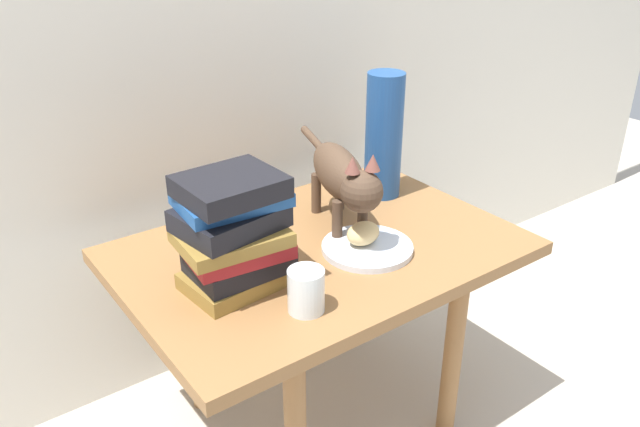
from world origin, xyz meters
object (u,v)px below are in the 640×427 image
Objects in this scene: green_vase at (384,136)px; candle_jar at (306,293)px; plate at (367,248)px; bread_roll at (363,233)px; side_table at (320,270)px; cat at (342,177)px; book_stack at (234,233)px.

candle_jar is (-0.46, -0.32, -0.12)m from green_vase.
plate is 0.03m from bread_roll.
candle_jar reaches higher than side_table.
side_table is at bearing -157.82° from cat.
side_table is 0.30m from book_stack.
plate is 0.63× the size of green_vase.
green_vase reaches higher than side_table.
bread_roll is 0.14m from cat.
green_vase is at bearing 41.19° from bread_roll.
bread_roll is at bearing -138.81° from green_vase.
plate is at bearing 23.95° from candle_jar.
green_vase is at bearing 34.40° from candle_jar.
book_stack is 0.75× the size of green_vase.
plate is 0.17m from cat.
book_stack is at bearing -162.40° from green_vase.
candle_jar reaches higher than plate.
plate is at bearing -136.78° from green_vase.
plate is 0.32m from book_stack.
candle_jar is at bearing -156.05° from plate.
book_stack reaches higher than cat.
side_table is 10.86× the size of bread_roll.
book_stack is at bearing 171.70° from plate.
plate reaches higher than side_table.
cat is 1.93× the size of book_stack.
book_stack is (-0.30, 0.04, 0.11)m from plate.
cat is (0.02, 0.10, 0.09)m from bread_roll.
bread_roll is 0.33m from green_vase.
book_stack reaches higher than side_table.
green_vase is 3.75× the size of candle_jar.
side_table is 10.22× the size of candle_jar.
plate is at bearing -72.35° from bread_roll.
side_table is 4.33× the size of plate.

